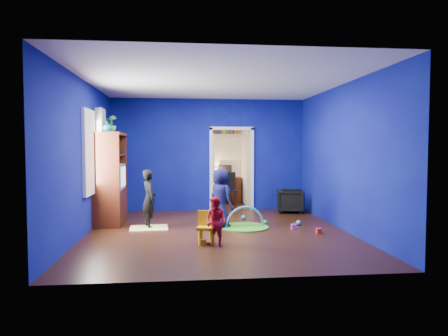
{
  "coord_description": "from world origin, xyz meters",
  "views": [
    {
      "loc": [
        -0.66,
        -7.63,
        1.65
      ],
      "look_at": [
        0.16,
        0.4,
        1.23
      ],
      "focal_mm": 32.0,
      "sensor_mm": 36.0,
      "label": 1
    }
  ],
  "objects": [
    {
      "name": "floor",
      "position": [
        0.0,
        0.0,
        0.0
      ],
      "size": [
        5.0,
        5.5,
        0.01
      ],
      "primitive_type": "cube",
      "color": "black",
      "rests_on": "ground"
    },
    {
      "name": "vase",
      "position": [
        -2.22,
        0.79,
        2.08
      ],
      "size": [
        0.23,
        0.23,
        0.23
      ],
      "primitive_type": "imported",
      "rotation": [
        0.0,
        0.0,
        0.05
      ],
      "color": "#0C5C62",
      "rests_on": "tv_armoire"
    },
    {
      "name": "tv_armoire",
      "position": [
        -2.22,
        1.09,
        0.98
      ],
      "size": [
        0.58,
        1.14,
        1.96
      ],
      "primitive_type": "cube",
      "color": "#3A0E09",
      "rests_on": "floor"
    },
    {
      "name": "play_mat",
      "position": [
        0.59,
        0.39,
        0.01
      ],
      "size": [
        0.97,
        0.97,
        0.03
      ],
      "primitive_type": "cylinder",
      "color": "#2E8E20",
      "rests_on": "floor"
    },
    {
      "name": "toy_5",
      "position": [
        0.7,
        1.29,
        0.06
      ],
      "size": [
        0.11,
        0.11,
        0.11
      ],
      "primitive_type": "sphere",
      "color": "blue",
      "rests_on": "floor"
    },
    {
      "name": "wall_front",
      "position": [
        0.0,
        -2.75,
        1.45
      ],
      "size": [
        5.0,
        0.02,
        2.9
      ],
      "primitive_type": "cube",
      "color": "#0B0A75",
      "rests_on": "floor"
    },
    {
      "name": "crt_tv",
      "position": [
        -2.18,
        1.09,
        1.02
      ],
      "size": [
        0.46,
        0.7,
        0.54
      ],
      "primitive_type": "cube",
      "color": "silver",
      "rests_on": "tv_armoire"
    },
    {
      "name": "toy_2",
      "position": [
        -0.33,
        -0.99,
        0.05
      ],
      "size": [
        0.1,
        0.08,
        0.1
      ],
      "primitive_type": "cube",
      "color": "orange",
      "rests_on": "floor"
    },
    {
      "name": "doorway",
      "position": [
        0.6,
        2.75,
        1.05
      ],
      "size": [
        1.16,
        0.1,
        2.1
      ],
      "primitive_type": "cube",
      "color": "white",
      "rests_on": "floor"
    },
    {
      "name": "yellow_blanket",
      "position": [
        -1.36,
        0.45,
        0.01
      ],
      "size": [
        0.79,
        0.65,
        0.03
      ],
      "primitive_type": "cube",
      "rotation": [
        0.0,
        0.0,
        0.08
      ],
      "color": "#F2E07A",
      "rests_on": "floor"
    },
    {
      "name": "book_shelf",
      "position": [
        0.6,
        4.37,
        2.02
      ],
      "size": [
        0.88,
        0.24,
        0.04
      ],
      "primitive_type": "cube",
      "color": "white",
      "rests_on": "study_desk"
    },
    {
      "name": "child_black",
      "position": [
        -1.36,
        0.55,
        0.6
      ],
      "size": [
        0.42,
        0.51,
        1.2
      ],
      "primitive_type": "imported",
      "rotation": [
        0.0,
        0.0,
        1.94
      ],
      "color": "black",
      "rests_on": "floor"
    },
    {
      "name": "kid_chair",
      "position": [
        -0.28,
        -0.88,
        0.25
      ],
      "size": [
        0.35,
        0.35,
        0.5
      ],
      "primitive_type": "cube",
      "rotation": [
        0.0,
        0.0,
        -0.29
      ],
      "color": "yellow",
      "rests_on": "floor"
    },
    {
      "name": "toy_4",
      "position": [
        1.55,
        0.15,
        0.05
      ],
      "size": [
        0.1,
        0.08,
        0.1
      ],
      "primitive_type": "cube",
      "color": "#C64AB4",
      "rests_on": "floor"
    },
    {
      "name": "toy_3",
      "position": [
        1.06,
        0.62,
        0.06
      ],
      "size": [
        0.11,
        0.11,
        0.11
      ],
      "primitive_type": "sphere",
      "color": "green",
      "rests_on": "floor"
    },
    {
      "name": "desk_monitor",
      "position": [
        0.6,
        4.38,
        0.95
      ],
      "size": [
        0.4,
        0.05,
        0.32
      ],
      "primitive_type": "cube",
      "color": "black",
      "rests_on": "study_desk"
    },
    {
      "name": "alcove",
      "position": [
        0.6,
        3.62,
        1.25
      ],
      "size": [
        1.0,
        1.75,
        2.5
      ],
      "primitive_type": null,
      "color": "silver",
      "rests_on": "floor"
    },
    {
      "name": "wall_right",
      "position": [
        2.5,
        0.0,
        1.45
      ],
      "size": [
        0.02,
        5.5,
        2.9
      ],
      "primitive_type": "cube",
      "color": "#0B0A75",
      "rests_on": "floor"
    },
    {
      "name": "toy_1",
      "position": [
        1.76,
        0.52,
        0.06
      ],
      "size": [
        0.11,
        0.11,
        0.11
      ],
      "primitive_type": "sphere",
      "color": "#26A3D9",
      "rests_on": "floor"
    },
    {
      "name": "wall_back",
      "position": [
        0.0,
        2.75,
        1.45
      ],
      "size": [
        5.0,
        0.02,
        2.9
      ],
      "primitive_type": "cube",
      "color": "#0B0A75",
      "rests_on": "floor"
    },
    {
      "name": "desk_lamp",
      "position": [
        0.32,
        4.32,
        0.93
      ],
      "size": [
        0.14,
        0.14,
        0.14
      ],
      "primitive_type": "sphere",
      "color": "#FFD88C",
      "rests_on": "study_desk"
    },
    {
      "name": "ceiling",
      "position": [
        0.0,
        0.0,
        2.9
      ],
      "size": [
        5.0,
        5.5,
        0.01
      ],
      "primitive_type": "cube",
      "color": "white",
      "rests_on": "wall_back"
    },
    {
      "name": "curtain",
      "position": [
        -2.37,
        0.9,
        1.25
      ],
      "size": [
        0.14,
        0.42,
        2.4
      ],
      "primitive_type": "cube",
      "color": "slate",
      "rests_on": "floor"
    },
    {
      "name": "study_desk",
      "position": [
        0.6,
        4.26,
        0.38
      ],
      "size": [
        0.88,
        0.44,
        0.75
      ],
      "primitive_type": "cube",
      "color": "#3D140A",
      "rests_on": "floor"
    },
    {
      "name": "potted_plant",
      "position": [
        -2.22,
        1.31,
        2.15
      ],
      "size": [
        0.23,
        0.23,
        0.39
      ],
      "primitive_type": "imported",
      "rotation": [
        0.0,
        0.0,
        -0.07
      ],
      "color": "#368E33",
      "rests_on": "tv_armoire"
    },
    {
      "name": "folding_chair",
      "position": [
        0.6,
        3.3,
        0.46
      ],
      "size": [
        0.4,
        0.4,
        0.92
      ],
      "primitive_type": "cube",
      "color": "black",
      "rests_on": "floor"
    },
    {
      "name": "child_navy",
      "position": [
        0.09,
        0.48,
        0.61
      ],
      "size": [
        0.67,
        0.71,
        1.22
      ],
      "primitive_type": "imported",
      "rotation": [
        0.0,
        0.0,
        2.2
      ],
      "color": "#0F1038",
      "rests_on": "floor"
    },
    {
      "name": "window_left",
      "position": [
        -2.48,
        0.35,
        1.55
      ],
      "size": [
        0.03,
        0.95,
        1.55
      ],
      "primitive_type": "cube",
      "color": "white",
      "rests_on": "wall_left"
    },
    {
      "name": "toy_0",
      "position": [
        1.92,
        -0.3,
        0.05
      ],
      "size": [
        0.1,
        0.08,
        0.1
      ],
      "primitive_type": "cube",
      "color": "red",
      "rests_on": "floor"
    },
    {
      "name": "toddler_red",
      "position": [
        -0.13,
        -1.08,
        0.41
      ],
      "size": [
        0.51,
        0.49,
        0.82
      ],
      "primitive_type": "imported",
      "rotation": [
        0.0,
        0.0,
        -0.66
      ],
      "color": "red",
      "rests_on": "floor"
    },
    {
      "name": "armchair",
      "position": [
        2.03,
        2.18,
        0.29
      ],
      "size": [
        0.75,
        0.74,
        0.58
      ],
      "primitive_type": "imported",
      "rotation": [
        0.0,
        0.0,
        1.37
      ],
      "color": "black",
      "rests_on": "floor"
    },
    {
      "name": "hopper_ball",
      "position": [
        0.04,
        0.73,
        0.21
      ],
      "size": [
        0.41,
        0.41,
        0.41
      ],
      "primitive_type": "sphere",
      "color": "yellow",
      "rests_on": "floor"
    },
    {
      "name": "toy_arch",
      "position": [
        0.59,
        0.39,
        0.02
      ],
      "size": [
        0.86,
        0.23,
        0.86
      ],
      "primitive_type": "torus",
      "rotation": [
        1.57,
        0.0,
        0.22
      ],
      "color": "#3F8CD8",
      "rests_on": "floor"
    },
    {
      "name": "wall_left",
      "position": [
        -2.5,
        0.0,
        1.45
      ],
      "size": [
        0.02,
        5.5,
        2.9
      ],
      "primitive_type": "cube",
      "color": "#0B0A75",
      "rests_on": "floor"
    }
  ]
}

